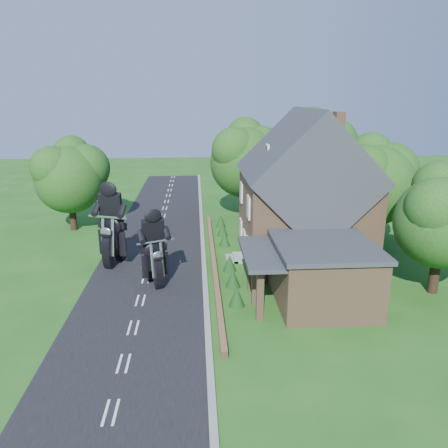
{
  "coord_description": "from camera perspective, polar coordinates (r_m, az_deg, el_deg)",
  "views": [
    {
      "loc": [
        3.2,
        -22.37,
        10.89
      ],
      "look_at": [
        5.02,
        5.32,
        2.8
      ],
      "focal_mm": 35.0,
      "sensor_mm": 36.0,
      "label": 1
    }
  ],
  "objects": [
    {
      "name": "house",
      "position": [
        30.01,
        10.42,
        3.38
      ],
      "size": [
        9.54,
        8.64,
        10.24
      ],
      "color": "#8B6647",
      "rests_on": "ground"
    },
    {
      "name": "garden_wall",
      "position": [
        29.4,
        -1.36,
        -5.07
      ],
      "size": [
        0.3,
        22.0,
        0.4
      ],
      "primitive_type": "cube",
      "color": "#8B6647",
      "rests_on": "ground"
    },
    {
      "name": "annex",
      "position": [
        24.35,
        12.51,
        -6.16
      ],
      "size": [
        7.05,
        5.94,
        3.44
      ],
      "color": "#8B6647",
      "rests_on": "ground"
    },
    {
      "name": "tree_house_right",
      "position": [
        34.26,
        19.53,
        5.74
      ],
      "size": [
        6.51,
        6.0,
        8.4
      ],
      "color": "black",
      "rests_on": "ground"
    },
    {
      "name": "motorcycle_lead",
      "position": [
        26.58,
        -9.01,
        -6.48
      ],
      "size": [
        0.96,
        1.56,
        1.42
      ],
      "primitive_type": null,
      "rotation": [
        0.0,
        0.0,
        3.55
      ],
      "color": "black",
      "rests_on": "ground"
    },
    {
      "name": "shrub_a",
      "position": [
        23.83,
        1.7,
        -9.47
      ],
      "size": [
        0.9,
        0.9,
        1.1
      ],
      "primitive_type": "cone",
      "color": "#113511",
      "rests_on": "ground"
    },
    {
      "name": "tree_annex_side",
      "position": [
        27.16,
        27.25,
        1.22
      ],
      "size": [
        5.64,
        5.2,
        7.48
      ],
      "color": "black",
      "rests_on": "ground"
    },
    {
      "name": "shrub_d",
      "position": [
        33.1,
        0.07,
        -1.95
      ],
      "size": [
        0.9,
        0.9,
        1.1
      ],
      "primitive_type": "cone",
      "color": "#113511",
      "rests_on": "ground"
    },
    {
      "name": "tree_behind_left",
      "position": [
        40.14,
        3.42,
        8.84
      ],
      "size": [
        6.94,
        6.4,
        9.16
      ],
      "color": "black",
      "rests_on": "ground"
    },
    {
      "name": "tree_far_road",
      "position": [
        38.32,
        -19.03,
        6.29
      ],
      "size": [
        6.08,
        5.6,
        7.84
      ],
      "color": "black",
      "rests_on": "ground"
    },
    {
      "name": "motorcycle_follow",
      "position": [
        30.22,
        -14.14,
        -3.65
      ],
      "size": [
        1.04,
        1.89,
        1.71
      ],
      "primitive_type": null,
      "rotation": [
        0.0,
        0.0,
        2.81
      ],
      "color": "black",
      "rests_on": "ground"
    },
    {
      "name": "shrub_f",
      "position": [
        37.87,
        -0.43,
        0.41
      ],
      "size": [
        0.9,
        0.9,
        1.1
      ],
      "primitive_type": "cone",
      "color": "#113511",
      "rests_on": "ground"
    },
    {
      "name": "ground",
      "position": [
        25.09,
        -10.86,
        -9.79
      ],
      "size": [
        120.0,
        120.0,
        0.0
      ],
      "primitive_type": "plane",
      "color": "#1E5217",
      "rests_on": "ground"
    },
    {
      "name": "shrub_e",
      "position": [
        35.48,
        -0.19,
        -0.69
      ],
      "size": [
        0.9,
        0.9,
        1.1
      ],
      "primitive_type": "cone",
      "color": "#113511",
      "rests_on": "ground"
    },
    {
      "name": "tree_behind_house",
      "position": [
        40.32,
        12.24,
        9.25
      ],
      "size": [
        7.81,
        7.2,
        10.08
      ],
      "color": "black",
      "rests_on": "ground"
    },
    {
      "name": "kerb",
      "position": [
        24.86,
        -2.38,
        -9.59
      ],
      "size": [
        0.3,
        80.0,
        0.12
      ],
      "primitive_type": "cube",
      "color": "gray",
      "rests_on": "ground"
    },
    {
      "name": "shrub_b",
      "position": [
        26.1,
        1.18,
        -7.09
      ],
      "size": [
        0.9,
        0.9,
        1.1
      ],
      "primitive_type": "cone",
      "color": "#113511",
      "rests_on": "ground"
    },
    {
      "name": "road",
      "position": [
        25.08,
        -10.86,
        -9.77
      ],
      "size": [
        7.0,
        80.0,
        0.02
      ],
      "primitive_type": "cube",
      "color": "black",
      "rests_on": "ground"
    },
    {
      "name": "shrub_c",
      "position": [
        28.4,
        0.75,
        -5.1
      ],
      "size": [
        0.9,
        0.9,
        1.1
      ],
      "primitive_type": "cone",
      "color": "#113511",
      "rests_on": "ground"
    }
  ]
}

